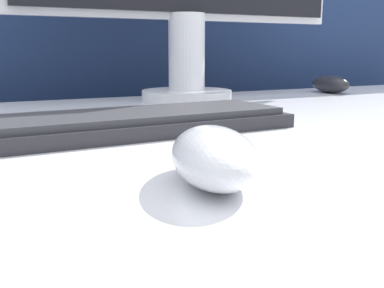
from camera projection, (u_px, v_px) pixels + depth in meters
partition_panel at (74, 129)px, 1.00m from camera, size 5.00×0.03×1.29m
computer_mouse_near at (214, 156)px, 0.31m from camera, size 0.09×0.13×0.04m
keyboard at (119, 124)px, 0.50m from camera, size 0.41×0.14×0.02m
computer_mouse_far at (330, 84)px, 0.98m from camera, size 0.06×0.11×0.04m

